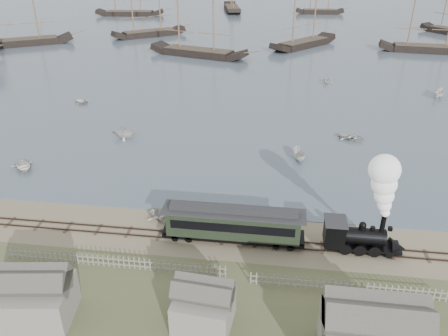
# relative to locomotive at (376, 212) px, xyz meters

# --- Properties ---
(ground) EXTENTS (600.00, 600.00, 0.00)m
(ground) POSITION_rel_locomotive_xyz_m (-15.08, 2.00, -4.13)
(ground) COLOR gray
(ground) RESTS_ON ground
(harbor_water) EXTENTS (600.00, 336.00, 0.06)m
(harbor_water) POSITION_rel_locomotive_xyz_m (-15.08, 172.00, -4.10)
(harbor_water) COLOR #41505E
(harbor_water) RESTS_ON ground
(rail_track) EXTENTS (120.00, 1.80, 0.16)m
(rail_track) POSITION_rel_locomotive_xyz_m (-15.08, 0.00, -4.09)
(rail_track) COLOR #34231C
(rail_track) RESTS_ON ground
(picket_fence_west) EXTENTS (19.00, 0.10, 1.20)m
(picket_fence_west) POSITION_rel_locomotive_xyz_m (-21.58, -5.00, -4.13)
(picket_fence_west) COLOR gray
(picket_fence_west) RESTS_ON ground
(picket_fence_east) EXTENTS (15.00, 0.10, 1.20)m
(picket_fence_east) POSITION_rel_locomotive_xyz_m (-2.58, -5.50, -4.13)
(picket_fence_east) COLOR gray
(picket_fence_east) RESTS_ON ground
(shed_left) EXTENTS (5.00, 4.00, 4.10)m
(shed_left) POSITION_rel_locomotive_xyz_m (-25.08, -11.00, -4.13)
(shed_left) COLOR gray
(shed_left) RESTS_ON ground
(shed_mid) EXTENTS (4.00, 3.50, 3.60)m
(shed_mid) POSITION_rel_locomotive_xyz_m (-13.08, -10.00, -4.13)
(shed_mid) COLOR gray
(shed_mid) RESTS_ON ground
(locomotive) EXTENTS (7.17, 2.68, 8.94)m
(locomotive) POSITION_rel_locomotive_xyz_m (0.00, 0.00, 0.00)
(locomotive) COLOR black
(locomotive) RESTS_ON ground
(passenger_coach) EXTENTS (12.78, 2.47, 3.10)m
(passenger_coach) POSITION_rel_locomotive_xyz_m (-12.13, -0.00, -2.15)
(passenger_coach) COLOR black
(passenger_coach) RESTS_ON ground
(beached_dinghy) EXTENTS (3.83, 4.35, 0.75)m
(beached_dinghy) POSITION_rel_locomotive_xyz_m (-19.20, 2.60, -3.76)
(beached_dinghy) COLOR silver
(beached_dinghy) RESTS_ON ground
(rowboat_0) EXTENTS (4.54, 4.42, 0.77)m
(rowboat_0) POSITION_rel_locomotive_xyz_m (-38.76, 10.68, -3.69)
(rowboat_0) COLOR silver
(rowboat_0) RESTS_ON harbor_water
(rowboat_1) EXTENTS (3.19, 3.63, 1.81)m
(rowboat_1) POSITION_rel_locomotive_xyz_m (-29.80, 21.51, -3.17)
(rowboat_1) COLOR silver
(rowboat_1) RESTS_ON harbor_water
(rowboat_2) EXTENTS (3.46, 1.75, 1.28)m
(rowboat_2) POSITION_rel_locomotive_xyz_m (-5.91, 17.70, -3.43)
(rowboat_2) COLOR silver
(rowboat_2) RESTS_ON harbor_water
(rowboat_3) EXTENTS (3.70, 4.24, 0.73)m
(rowboat_3) POSITION_rel_locomotive_xyz_m (1.49, 25.12, -3.71)
(rowboat_3) COLOR silver
(rowboat_3) RESTS_ON harbor_water
(rowboat_5) EXTENTS (3.94, 3.18, 1.45)m
(rowboat_5) POSITION_rel_locomotive_xyz_m (19.08, 46.01, -3.35)
(rowboat_5) COLOR silver
(rowboat_5) RESTS_ON harbor_water
(rowboat_6) EXTENTS (3.88, 4.09, 0.69)m
(rowboat_6) POSITION_rel_locomotive_xyz_m (-42.45, 35.25, -3.73)
(rowboat_6) COLOR silver
(rowboat_6) RESTS_ON harbor_water
(rowboat_7) EXTENTS (2.99, 2.68, 1.41)m
(rowboat_7) POSITION_rel_locomotive_xyz_m (0.11, 52.55, -3.37)
(rowboat_7) COLOR silver
(rowboat_7) RESTS_ON harbor_water
(schooner_0) EXTENTS (24.74, 18.55, 20.00)m
(schooner_0) POSITION_rel_locomotive_xyz_m (-77.54, 78.01, 5.93)
(schooner_0) COLOR black
(schooner_0) RESTS_ON harbor_water
(schooner_1) EXTENTS (20.10, 17.09, 20.00)m
(schooner_1) POSITION_rel_locomotive_xyz_m (-47.60, 94.59, 5.93)
(schooner_1) COLOR black
(schooner_1) RESTS_ON harbor_water
(schooner_2) EXTENTS (24.93, 12.83, 20.00)m
(schooner_2) POSITION_rel_locomotive_xyz_m (-28.84, 71.88, 5.93)
(schooner_2) COLOR black
(schooner_2) RESTS_ON harbor_water
(schooner_3) EXTENTS (18.32, 20.77, 20.00)m
(schooner_3) POSITION_rel_locomotive_xyz_m (-3.37, 85.83, 5.93)
(schooner_3) COLOR black
(schooner_3) RESTS_ON harbor_water
(schooner_4) EXTENTS (23.50, 8.05, 20.00)m
(schooner_4) POSITION_rel_locomotive_xyz_m (27.03, 83.60, 5.93)
(schooner_4) COLOR black
(schooner_4) RESTS_ON harbor_water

